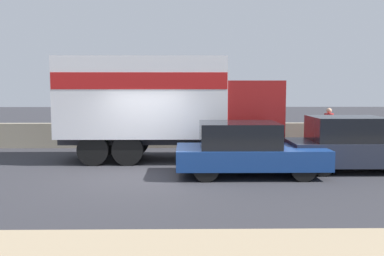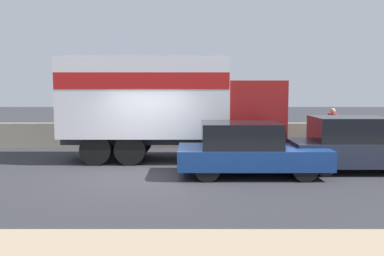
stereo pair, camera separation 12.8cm
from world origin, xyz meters
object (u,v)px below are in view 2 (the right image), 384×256
(box_truck, at_px, (164,101))
(car_hatchback, at_px, (246,149))
(pedestrian, at_px, (330,128))
(car_sedan_second, at_px, (354,145))

(box_truck, bearing_deg, car_hatchback, -46.33)
(pedestrian, bearing_deg, car_sedan_second, -99.35)
(car_hatchback, height_order, pedestrian, pedestrian)
(box_truck, distance_m, pedestrian, 7.00)
(car_hatchback, relative_size, pedestrian, 2.52)
(car_hatchback, height_order, car_sedan_second, car_sedan_second)
(car_hatchback, distance_m, car_sedan_second, 3.33)
(box_truck, bearing_deg, pedestrian, 20.14)
(box_truck, relative_size, car_hatchback, 1.76)
(box_truck, distance_m, car_sedan_second, 6.23)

